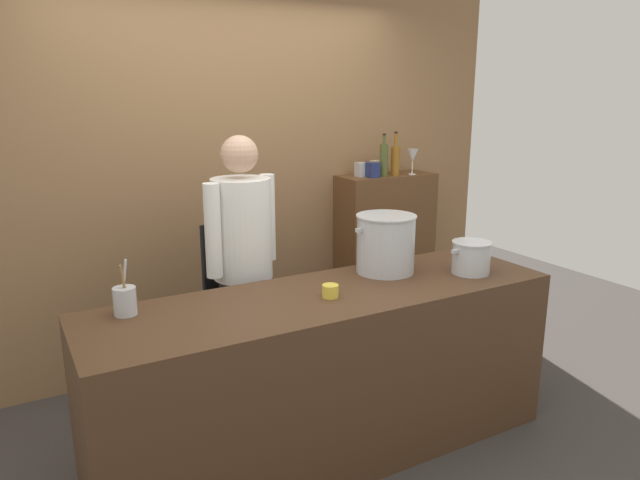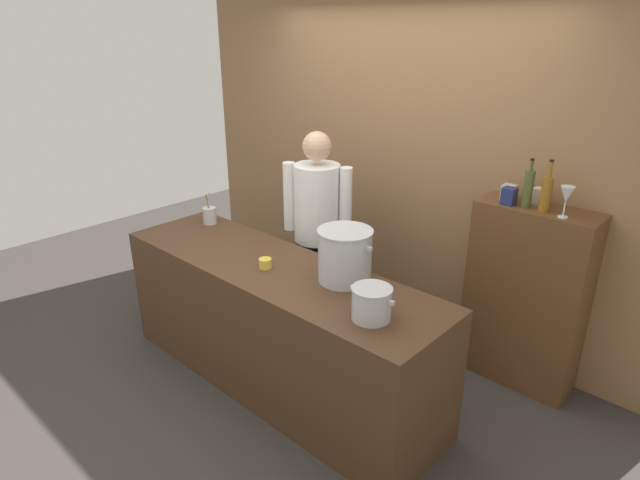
{
  "view_description": "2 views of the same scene",
  "coord_description": "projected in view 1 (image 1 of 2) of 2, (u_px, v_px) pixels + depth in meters",
  "views": [
    {
      "loc": [
        -1.4,
        -2.4,
        1.88
      ],
      "look_at": [
        0.12,
        0.3,
        1.1
      ],
      "focal_mm": 32.52,
      "sensor_mm": 36.0,
      "label": 1
    },
    {
      "loc": [
        2.34,
        -2.11,
        2.37
      ],
      "look_at": [
        0.1,
        0.32,
        1.01
      ],
      "focal_mm": 29.91,
      "sensor_mm": 36.0,
      "label": 2
    }
  ],
  "objects": [
    {
      "name": "butter_jar",
      "position": [
        330.0,
        291.0,
        2.87
      ],
      "size": [
        0.08,
        0.08,
        0.06
      ],
      "primitive_type": "cylinder",
      "color": "yellow",
      "rests_on": "prep_counter"
    },
    {
      "name": "chef",
      "position": [
        242.0,
        256.0,
        3.35
      ],
      "size": [
        0.49,
        0.4,
        1.66
      ],
      "rotation": [
        0.0,
        0.0,
        3.55
      ],
      "color": "black",
      "rests_on": "ground_plane"
    },
    {
      "name": "bar_cabinet",
      "position": [
        384.0,
        255.0,
        4.57
      ],
      "size": [
        0.76,
        0.32,
        1.28
      ],
      "primitive_type": "cube",
      "color": "brown",
      "rests_on": "ground_plane"
    },
    {
      "name": "wine_glass_wide",
      "position": [
        413.0,
        156.0,
        4.39
      ],
      "size": [
        0.08,
        0.08,
        0.19
      ],
      "color": "silver",
      "rests_on": "bar_cabinet"
    },
    {
      "name": "spice_tin_cream",
      "position": [
        377.0,
        167.0,
        4.45
      ],
      "size": [
        0.08,
        0.08,
        0.1
      ],
      "primitive_type": "cube",
      "color": "beige",
      "rests_on": "bar_cabinet"
    },
    {
      "name": "stockpot_large",
      "position": [
        386.0,
        244.0,
        3.25
      ],
      "size": [
        0.4,
        0.34,
        0.33
      ],
      "color": "#B7BABF",
      "rests_on": "prep_counter"
    },
    {
      "name": "spice_tin_navy",
      "position": [
        373.0,
        170.0,
        4.26
      ],
      "size": [
        0.08,
        0.08,
        0.11
      ],
      "primitive_type": "cube",
      "color": "navy",
      "rests_on": "bar_cabinet"
    },
    {
      "name": "spice_tin_silver",
      "position": [
        362.0,
        170.0,
        4.31
      ],
      "size": [
        0.08,
        0.08,
        0.1
      ],
      "primitive_type": "cube",
      "color": "#B2B2B7",
      "rests_on": "bar_cabinet"
    },
    {
      "name": "prep_counter",
      "position": [
        328.0,
        374.0,
        3.04
      ],
      "size": [
        2.46,
        0.7,
        0.9
      ],
      "primitive_type": "cube",
      "color": "#472D1C",
      "rests_on": "ground_plane"
    },
    {
      "name": "ground_plane",
      "position": [
        328.0,
        449.0,
        3.15
      ],
      "size": [
        8.0,
        8.0,
        0.0
      ],
      "primitive_type": "plane",
      "color": "#383330"
    },
    {
      "name": "wine_bottle_olive",
      "position": [
        384.0,
        159.0,
        4.3
      ],
      "size": [
        0.06,
        0.06,
        0.31
      ],
      "color": "#475123",
      "rests_on": "bar_cabinet"
    },
    {
      "name": "stockpot_small",
      "position": [
        471.0,
        257.0,
        3.24
      ],
      "size": [
        0.28,
        0.22,
        0.18
      ],
      "color": "#B7BABF",
      "rests_on": "prep_counter"
    },
    {
      "name": "utensil_crock",
      "position": [
        125.0,
        301.0,
        2.63
      ],
      "size": [
        0.1,
        0.1,
        0.26
      ],
      "color": "#B7BABF",
      "rests_on": "prep_counter"
    },
    {
      "name": "wine_bottle_amber",
      "position": [
        395.0,
        160.0,
        4.37
      ],
      "size": [
        0.07,
        0.07,
        0.32
      ],
      "color": "#8C5919",
      "rests_on": "bar_cabinet"
    },
    {
      "name": "brick_back_panel",
      "position": [
        226.0,
        151.0,
        3.97
      ],
      "size": [
        4.4,
        0.1,
        3.0
      ],
      "primitive_type": "cube",
      "color": "olive",
      "rests_on": "ground_plane"
    }
  ]
}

